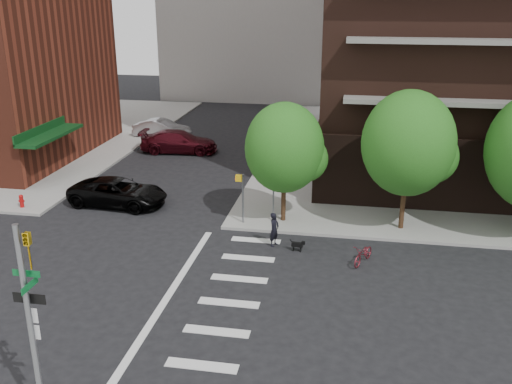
% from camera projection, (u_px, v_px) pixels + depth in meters
% --- Properties ---
extents(ground, '(120.00, 120.00, 0.00)m').
position_uv_depth(ground, '(155.00, 296.00, 22.66)').
color(ground, black).
rests_on(ground, ground).
extents(crosswalk, '(3.85, 13.00, 0.01)m').
position_uv_depth(crosswalk, '(209.00, 301.00, 22.30)').
color(crosswalk, silver).
rests_on(crosswalk, ground).
extents(tree_a, '(4.00, 4.00, 5.90)m').
position_uv_depth(tree_a, '(284.00, 148.00, 28.54)').
color(tree_a, '#301E11').
rests_on(tree_a, sidewalk_ne).
extents(tree_b, '(4.50, 4.50, 6.65)m').
position_uv_depth(tree_b, '(408.00, 143.00, 27.38)').
color(tree_b, '#301E11').
rests_on(tree_b, sidewalk_ne).
extents(traffic_signal, '(0.90, 0.75, 6.00)m').
position_uv_depth(traffic_signal, '(35.00, 346.00, 14.89)').
color(traffic_signal, slate).
rests_on(traffic_signal, sidewalk_s).
extents(pedestrian_signal, '(2.18, 0.67, 2.60)m').
position_uv_depth(pedestrian_signal, '(249.00, 191.00, 29.01)').
color(pedestrian_signal, slate).
rests_on(pedestrian_signal, sidewalk_ne).
extents(fire_hydrant, '(0.24, 0.24, 0.73)m').
position_uv_depth(fire_hydrant, '(21.00, 200.00, 31.46)').
color(fire_hydrant, '#A50C0C').
rests_on(fire_hydrant, sidewalk_nw).
extents(parked_car_black, '(2.98, 5.69, 1.53)m').
position_uv_depth(parked_car_black, '(118.00, 192.00, 32.06)').
color(parked_car_black, black).
rests_on(parked_car_black, ground).
extents(parked_car_maroon, '(2.80, 5.89, 1.66)m').
position_uv_depth(parked_car_maroon, '(179.00, 142.00, 42.59)').
color(parked_car_maroon, '#450C15').
rests_on(parked_car_maroon, ground).
extents(parked_car_silver, '(2.11, 4.84, 1.55)m').
position_uv_depth(parked_car_silver, '(162.00, 129.00, 46.75)').
color(parked_car_silver, '#A7AAAF').
rests_on(parked_car_silver, ground).
extents(scooter, '(1.26, 1.81, 0.90)m').
position_uv_depth(scooter, '(364.00, 254.00, 25.27)').
color(scooter, maroon).
rests_on(scooter, ground).
extents(dog_walker, '(0.71, 0.60, 1.65)m').
position_uv_depth(dog_walker, '(274.00, 229.00, 26.93)').
color(dog_walker, black).
rests_on(dog_walker, ground).
extents(dog, '(0.64, 0.23, 0.53)m').
position_uv_depth(dog, '(298.00, 245.00, 26.47)').
color(dog, black).
rests_on(dog, ground).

